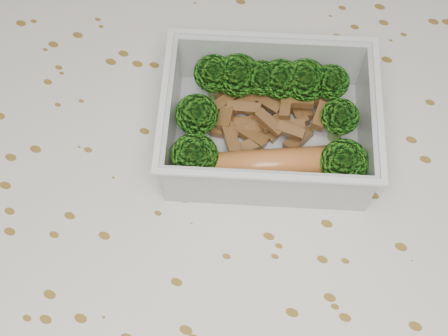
% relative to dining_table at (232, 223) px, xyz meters
% --- Properties ---
extents(dining_table, '(1.40, 0.90, 0.75)m').
position_rel_dining_table_xyz_m(dining_table, '(0.00, 0.00, 0.00)').
color(dining_table, brown).
rests_on(dining_table, ground).
extents(tablecloth, '(1.46, 0.96, 0.19)m').
position_rel_dining_table_xyz_m(tablecloth, '(0.00, 0.00, 0.05)').
color(tablecloth, silver).
rests_on(tablecloth, dining_table).
extents(lunch_container, '(0.20, 0.18, 0.06)m').
position_rel_dining_table_xyz_m(lunch_container, '(0.01, 0.05, 0.11)').
color(lunch_container, silver).
rests_on(lunch_container, tablecloth).
extents(broccoli_florets, '(0.16, 0.13, 0.05)m').
position_rel_dining_table_xyz_m(broccoli_florets, '(0.01, 0.06, 0.12)').
color(broccoli_florets, '#608C3F').
rests_on(broccoli_florets, lunch_container).
extents(meat_pile, '(0.10, 0.09, 0.03)m').
position_rel_dining_table_xyz_m(meat_pile, '(0.00, 0.06, 0.10)').
color(meat_pile, brown).
rests_on(meat_pile, lunch_container).
extents(sausage, '(0.13, 0.08, 0.03)m').
position_rel_dining_table_xyz_m(sausage, '(0.03, 0.01, 0.11)').
color(sausage, '#AE602D').
rests_on(sausage, lunch_container).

